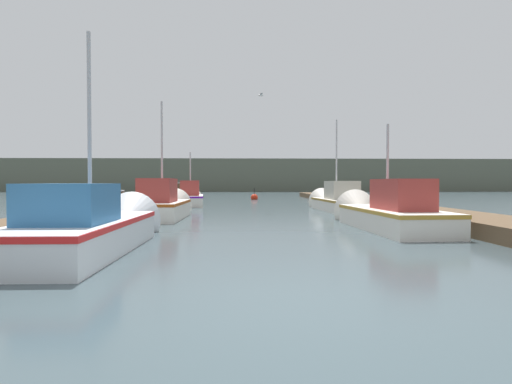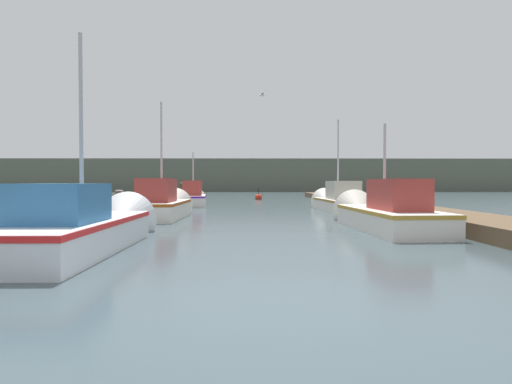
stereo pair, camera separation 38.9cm
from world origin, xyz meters
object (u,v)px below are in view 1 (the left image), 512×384
at_px(fishing_boat_1, 385,212).
at_px(channel_buoy, 254,197).
at_px(mooring_piling_3, 385,201).
at_px(fishing_boat_3, 335,201).
at_px(mooring_piling_0, 178,193).
at_px(mooring_piling_2, 103,209).
at_px(fishing_boat_0, 96,226).
at_px(fishing_boat_4, 191,197).
at_px(fishing_boat_2, 163,205).
at_px(seagull_lead, 261,95).
at_px(mooring_piling_1, 121,207).

relative_size(fishing_boat_1, channel_buoy, 5.34).
bearing_deg(mooring_piling_3, fishing_boat_1, -109.90).
xyz_separation_m(fishing_boat_3, mooring_piling_0, (-9.25, 7.37, 0.23)).
relative_size(mooring_piling_2, mooring_piling_3, 0.88).
xyz_separation_m(fishing_boat_0, fishing_boat_4, (-0.13, 16.22, 0.03)).
relative_size(fishing_boat_2, fishing_boat_3, 0.90).
relative_size(fishing_boat_2, mooring_piling_2, 4.25).
distance_m(channel_buoy, seagull_lead, 14.18).
height_order(fishing_boat_2, mooring_piling_3, fishing_boat_2).
xyz_separation_m(fishing_boat_0, seagull_lead, (4.04, 11.41, 5.33)).
relative_size(fishing_boat_0, fishing_boat_1, 1.02).
xyz_separation_m(fishing_boat_4, mooring_piling_0, (-1.24, 2.87, 0.23)).
xyz_separation_m(mooring_piling_2, seagull_lead, (5.14, 7.85, 5.19)).
relative_size(mooring_piling_1, channel_buoy, 1.05).
relative_size(fishing_boat_1, fishing_boat_4, 1.03).
distance_m(fishing_boat_1, mooring_piling_0, 17.91).
distance_m(fishing_boat_2, channel_buoy, 17.54).
xyz_separation_m(fishing_boat_0, fishing_boat_1, (7.54, 3.55, 0.02)).
xyz_separation_m(fishing_boat_2, fishing_boat_3, (7.92, 4.34, -0.03)).
distance_m(fishing_boat_3, channel_buoy, 13.28).
bearing_deg(fishing_boat_1, fishing_boat_2, 150.27).
xyz_separation_m(fishing_boat_1, mooring_piling_1, (-8.55, 1.46, 0.11)).
bearing_deg(fishing_boat_3, fishing_boat_4, 147.58).
distance_m(fishing_boat_0, fishing_boat_3, 14.12).
bearing_deg(mooring_piling_1, fishing_boat_3, 37.04).
bearing_deg(fishing_boat_0, mooring_piling_0, 93.76).
xyz_separation_m(mooring_piling_2, mooring_piling_3, (9.90, 3.46, 0.08)).
height_order(fishing_boat_0, mooring_piling_3, fishing_boat_0).
bearing_deg(channel_buoy, mooring_piling_3, -74.76).
relative_size(fishing_boat_3, mooring_piling_3, 4.17).
distance_m(fishing_boat_2, fishing_boat_4, 8.84).
distance_m(mooring_piling_3, channel_buoy, 18.05).
distance_m(fishing_boat_0, fishing_boat_2, 7.38).
bearing_deg(fishing_boat_4, mooring_piling_2, -100.34).
distance_m(fishing_boat_3, mooring_piling_2, 12.13).
bearing_deg(channel_buoy, seagull_lead, -90.09).
relative_size(fishing_boat_3, fishing_boat_4, 1.00).
bearing_deg(mooring_piling_3, mooring_piling_1, -168.41).
bearing_deg(fishing_boat_4, seagull_lead, -55.02).
relative_size(mooring_piling_1, mooring_piling_3, 0.85).
bearing_deg(mooring_piling_0, mooring_piling_1, -88.52).
bearing_deg(fishing_boat_3, seagull_lead, -178.50).
relative_size(fishing_boat_1, mooring_piling_2, 4.88).
bearing_deg(fishing_boat_1, mooring_piling_2, 176.98).
bearing_deg(mooring_piling_2, seagull_lead, 56.76).
xyz_separation_m(fishing_boat_0, mooring_piling_2, (-1.10, 3.56, 0.15)).
distance_m(fishing_boat_0, channel_buoy, 24.77).
distance_m(fishing_boat_0, mooring_piling_2, 3.73).
bearing_deg(seagull_lead, mooring_piling_0, 29.35).
relative_size(mooring_piling_3, seagull_lead, 2.44).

